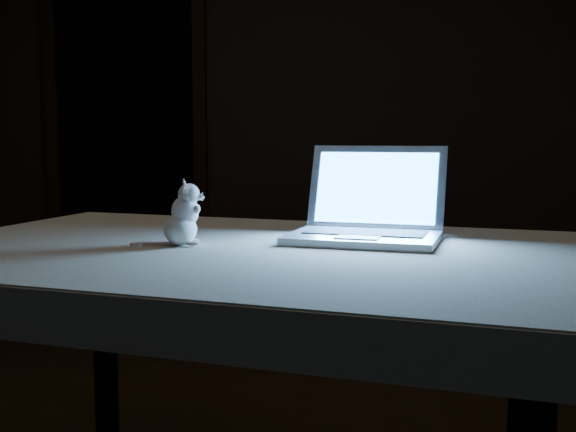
# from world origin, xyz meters

# --- Properties ---
(back_wall) EXTENTS (4.50, 0.04, 2.60)m
(back_wall) POSITION_xyz_m (0.00, 2.50, 1.30)
(back_wall) COLOR black
(back_wall) RESTS_ON ground
(doorway) EXTENTS (1.06, 0.36, 2.13)m
(doorway) POSITION_xyz_m (-1.10, 2.50, 1.06)
(doorway) COLOR black
(doorway) RESTS_ON back_wall
(table) EXTENTS (1.72, 1.31, 0.82)m
(table) POSITION_xyz_m (0.15, -0.37, 0.41)
(table) COLOR black
(table) RESTS_ON floor
(tablecloth) EXTENTS (1.69, 1.18, 0.10)m
(tablecloth) POSITION_xyz_m (0.15, -0.34, 0.78)
(tablecloth) COLOR beige
(tablecloth) RESTS_ON table
(laptop) EXTENTS (0.42, 0.39, 0.25)m
(laptop) POSITION_xyz_m (0.43, -0.26, 0.95)
(laptop) COLOR #B3B3B8
(laptop) RESTS_ON tablecloth
(plush_mouse) EXTENTS (0.12, 0.12, 0.16)m
(plush_mouse) POSITION_xyz_m (-0.01, -0.37, 0.91)
(plush_mouse) COLOR white
(plush_mouse) RESTS_ON tablecloth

